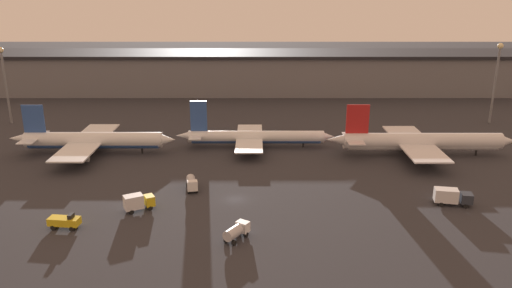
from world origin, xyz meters
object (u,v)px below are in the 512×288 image
(service_vehicle_4, at_px, (192,183))
(airplane_2, at_px, (421,142))
(service_vehicle_2, at_px, (65,221))
(service_vehicle_1, at_px, (138,202))
(airplane_0, at_px, (92,140))
(service_vehicle_3, at_px, (237,231))
(service_vehicle_0, at_px, (452,196))
(airplane_1, at_px, (254,137))

(service_vehicle_4, bearing_deg, airplane_2, 100.04)
(service_vehicle_2, bearing_deg, service_vehicle_1, 39.41)
(airplane_0, xyz_separation_m, service_vehicle_1, (19.97, -35.19, -1.66))
(airplane_0, distance_m, service_vehicle_3, 61.57)
(airplane_0, relative_size, service_vehicle_0, 5.72)
(service_vehicle_3, bearing_deg, service_vehicle_2, 116.02)
(airplane_1, height_order, service_vehicle_2, airplane_1)
(service_vehicle_1, height_order, service_vehicle_3, service_vehicle_1)
(airplane_1, bearing_deg, service_vehicle_4, -113.93)
(service_vehicle_3, bearing_deg, airplane_2, -11.84)
(service_vehicle_3, bearing_deg, airplane_0, 74.01)
(service_vehicle_0, relative_size, service_vehicle_1, 1.22)
(airplane_0, distance_m, service_vehicle_0, 88.88)
(airplane_0, bearing_deg, service_vehicle_2, -78.86)
(airplane_2, xyz_separation_m, service_vehicle_3, (-46.14, -45.23, -2.12))
(airplane_2, bearing_deg, service_vehicle_0, -95.73)
(service_vehicle_0, xyz_separation_m, service_vehicle_2, (-74.48, -10.14, -0.52))
(service_vehicle_2, distance_m, service_vehicle_4, 27.65)
(service_vehicle_0, relative_size, service_vehicle_2, 1.31)
(airplane_2, distance_m, service_vehicle_2, 87.87)
(airplane_2, xyz_separation_m, service_vehicle_1, (-65.95, -33.47, -1.83))
(airplane_2, relative_size, service_vehicle_1, 7.86)
(service_vehicle_1, bearing_deg, airplane_2, -0.85)
(service_vehicle_3, bearing_deg, service_vehicle_0, -37.69)
(service_vehicle_0, distance_m, service_vehicle_4, 54.00)
(airplane_2, distance_m, service_vehicle_3, 64.64)
(airplane_2, relative_size, service_vehicle_0, 6.42)
(service_vehicle_3, height_order, service_vehicle_4, service_vehicle_4)
(airplane_2, relative_size, service_vehicle_3, 8.65)
(service_vehicle_0, relative_size, service_vehicle_4, 1.32)
(airplane_1, xyz_separation_m, service_vehicle_4, (-13.41, -29.87, -1.29))
(airplane_2, bearing_deg, service_vehicle_1, -152.85)
(service_vehicle_2, bearing_deg, airplane_1, 61.18)
(service_vehicle_1, bearing_deg, service_vehicle_0, -25.33)
(airplane_1, relative_size, service_vehicle_1, 6.93)
(service_vehicle_0, xyz_separation_m, service_vehicle_3, (-42.91, -14.42, -0.30))
(airplane_0, xyz_separation_m, service_vehicle_0, (82.70, -32.53, -1.65))
(airplane_1, height_order, airplane_2, airplane_2)
(airplane_1, height_order, service_vehicle_1, airplane_1)
(airplane_1, distance_m, service_vehicle_0, 54.97)
(service_vehicle_1, bearing_deg, service_vehicle_2, -175.32)
(airplane_1, height_order, service_vehicle_4, airplane_1)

